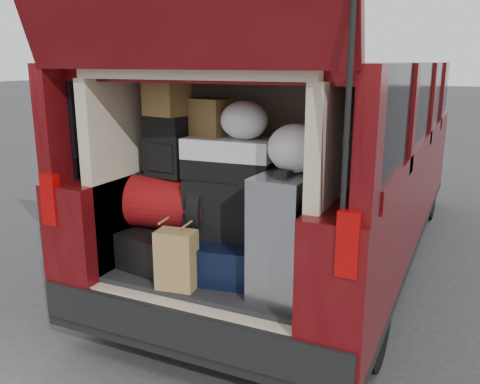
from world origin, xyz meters
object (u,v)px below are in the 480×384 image
at_px(silver_roller, 287,234).
at_px(kraft_bag, 177,260).
at_px(black_hardshell, 170,245).
at_px(backpack, 167,146).
at_px(twotone_duffel, 231,158).
at_px(navy_hardshell, 230,256).
at_px(red_duffel, 172,203).
at_px(black_soft_case, 229,207).

height_order(silver_roller, kraft_bag, silver_roller).
distance_m(black_hardshell, silver_roller, 0.85).
height_order(silver_roller, backpack, backpack).
distance_m(backpack, twotone_duffel, 0.41).
bearing_deg(navy_hardshell, twotone_duffel, 103.12).
bearing_deg(silver_roller, kraft_bag, -155.73).
height_order(kraft_bag, red_duffel, red_duffel).
relative_size(navy_hardshell, black_soft_case, 1.04).
bearing_deg(black_hardshell, black_soft_case, 19.82).
bearing_deg(twotone_duffel, red_duffel, -174.94).
height_order(silver_roller, twotone_duffel, twotone_duffel).
bearing_deg(black_hardshell, navy_hardshell, 10.74).
distance_m(navy_hardshell, silver_roller, 0.46).
bearing_deg(red_duffel, kraft_bag, -63.39).
bearing_deg(black_hardshell, backpack, 122.58).
relative_size(navy_hardshell, red_duffel, 1.00).
height_order(red_duffel, black_soft_case, black_soft_case).
relative_size(kraft_bag, twotone_duffel, 0.63).
bearing_deg(red_duffel, backpack, 143.47).
relative_size(navy_hardshell, twotone_duffel, 0.95).
relative_size(navy_hardshell, backpack, 1.35).
bearing_deg(twotone_duffel, silver_roller, -25.04).
height_order(backpack, twotone_duffel, backpack).
distance_m(black_hardshell, kraft_bag, 0.40).
relative_size(black_hardshell, twotone_duffel, 1.05).
bearing_deg(backpack, silver_roller, -1.44).
xyz_separation_m(silver_roller, kraft_bag, (-0.57, -0.22, -0.17)).
relative_size(black_hardshell, black_soft_case, 1.15).
bearing_deg(red_duffel, silver_roller, -16.60).
distance_m(navy_hardshell, kraft_bag, 0.36).
relative_size(kraft_bag, black_soft_case, 0.69).
distance_m(kraft_bag, backpack, 0.71).
bearing_deg(silver_roller, twotone_duffel, 161.73).
xyz_separation_m(black_soft_case, backpack, (-0.40, -0.03, 0.34)).
distance_m(silver_roller, twotone_duffel, 0.57).
bearing_deg(black_hardshell, twotone_duffel, 21.15).
xyz_separation_m(black_hardshell, silver_roller, (0.81, -0.09, 0.22)).
height_order(red_duffel, twotone_duffel, twotone_duffel).
xyz_separation_m(navy_hardshell, backpack, (-0.44, 0.03, 0.63)).
distance_m(red_duffel, twotone_duffel, 0.49).
bearing_deg(kraft_bag, black_soft_case, 61.56).
bearing_deg(twotone_duffel, black_hardshell, -172.78).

